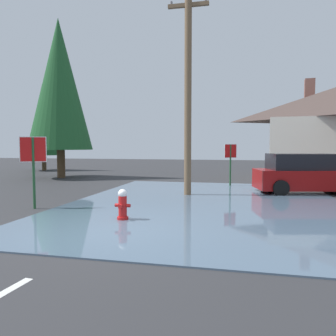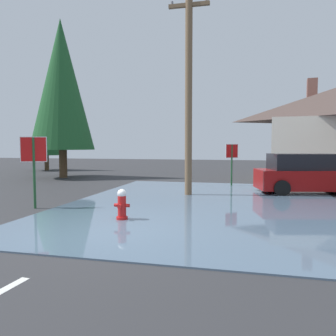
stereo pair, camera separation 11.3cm
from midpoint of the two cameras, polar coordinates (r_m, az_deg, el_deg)
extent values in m
cube|color=#2D2D30|center=(7.94, -10.79, -10.97)|extent=(80.00, 80.00, 0.10)
cube|color=#4C6075|center=(11.37, 6.40, -6.07)|extent=(9.16, 12.15, 0.03)
cube|color=silver|center=(6.85, -14.34, -12.98)|extent=(4.13, 0.63, 0.01)
cylinder|color=#1E4C28|center=(11.04, -22.74, -0.86)|extent=(0.08, 0.08, 2.25)
cube|color=white|center=(11.01, -22.84, 3.03)|extent=(0.72, 0.37, 0.80)
cube|color=red|center=(11.01, -22.84, 3.03)|extent=(0.68, 0.36, 0.75)
cylinder|color=red|center=(8.83, -8.30, -8.76)|extent=(0.30, 0.30, 0.10)
cylinder|color=red|center=(8.77, -8.32, -6.68)|extent=(0.22, 0.22, 0.55)
sphere|color=white|center=(8.71, -8.34, -4.47)|extent=(0.24, 0.24, 0.24)
cylinder|color=red|center=(8.82, -9.30, -6.44)|extent=(0.10, 0.09, 0.09)
cylinder|color=red|center=(8.71, -7.32, -6.56)|extent=(0.10, 0.09, 0.09)
cylinder|color=red|center=(8.61, -8.70, -6.68)|extent=(0.11, 0.10, 0.11)
cylinder|color=brown|center=(13.13, 3.26, 12.77)|extent=(0.28, 0.28, 8.01)
cube|color=brown|center=(14.06, 3.32, 26.61)|extent=(1.60, 0.14, 0.14)
cylinder|color=slate|center=(14.23, 0.33, 26.91)|extent=(0.10, 0.10, 0.12)
cylinder|color=slate|center=(14.03, 6.37, 27.23)|extent=(0.10, 0.10, 0.12)
cylinder|color=#1E4C28|center=(16.30, 10.67, 0.46)|extent=(0.08, 0.08, 2.05)
cube|color=white|center=(16.27, 10.70, 2.95)|extent=(0.58, 0.39, 0.68)
cube|color=red|center=(16.27, 10.70, 2.95)|extent=(0.55, 0.38, 0.64)
cube|color=brown|center=(23.37, 23.40, 11.62)|extent=(0.65, 0.65, 2.07)
cube|color=maroon|center=(14.91, 23.34, -1.81)|extent=(4.66, 2.62, 0.82)
cube|color=black|center=(14.72, 22.16, 1.05)|extent=(2.90, 2.05, 0.67)
cylinder|color=black|center=(16.34, 26.95, -2.37)|extent=(0.67, 0.35, 0.64)
cylinder|color=black|center=(15.23, 16.85, -2.54)|extent=(0.67, 0.35, 0.64)
cylinder|color=black|center=(13.60, 18.93, -3.33)|extent=(0.67, 0.35, 0.64)
cylinder|color=#4C3823|center=(21.39, -18.37, 0.73)|extent=(0.49, 0.49, 1.76)
cone|color=#1E5128|center=(21.70, -18.65, 13.70)|extent=(3.90, 3.90, 8.00)
cylinder|color=#4C3823|center=(28.30, -20.99, 0.87)|extent=(0.35, 0.35, 1.25)
cone|color=#194723|center=(28.35, -21.16, 7.91)|extent=(2.78, 2.78, 5.70)
camera|label=1|loc=(0.06, -90.31, -0.02)|focal=34.79mm
camera|label=2|loc=(0.06, 89.69, 0.02)|focal=34.79mm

